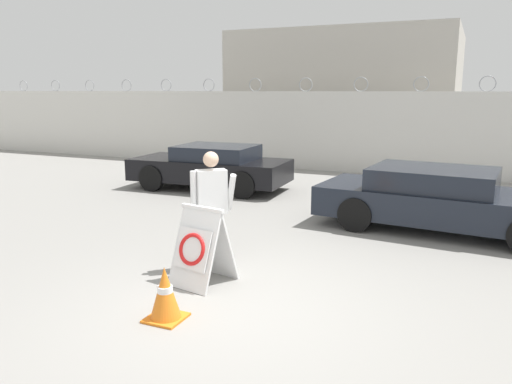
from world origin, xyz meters
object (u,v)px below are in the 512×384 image
Objects in this scene: parked_car_front_coupe at (211,167)px; traffic_cone_mid at (165,294)px; security_guard at (212,204)px; barricade_sign at (201,246)px; parked_car_rear_sedan at (442,199)px.

traffic_cone_mid is at bearing 112.47° from parked_car_front_coupe.
security_guard reaches higher than traffic_cone_mid.
traffic_cone_mid is (0.18, -1.15, -0.23)m from barricade_sign.
parked_car_rear_sedan is (6.06, -1.85, -0.01)m from parked_car_front_coupe.
traffic_cone_mid is at bearing -70.64° from barricade_sign.
parked_car_front_coupe is (-3.36, 7.24, 0.30)m from traffic_cone_mid.
security_guard is 0.37× the size of parked_car_rear_sedan.
parked_car_rear_sedan is at bearing 6.27° from security_guard.
security_guard reaches higher than parked_car_rear_sedan.
security_guard is at bearing 115.13° from barricade_sign.
parked_car_rear_sedan is (2.71, 5.39, 0.30)m from traffic_cone_mid.
traffic_cone_mid is 7.99m from parked_car_front_coupe.
barricade_sign is 1.70× the size of traffic_cone_mid.
security_guard is 6.24m from parked_car_front_coupe.
security_guard is at bearing 100.82° from traffic_cone_mid.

